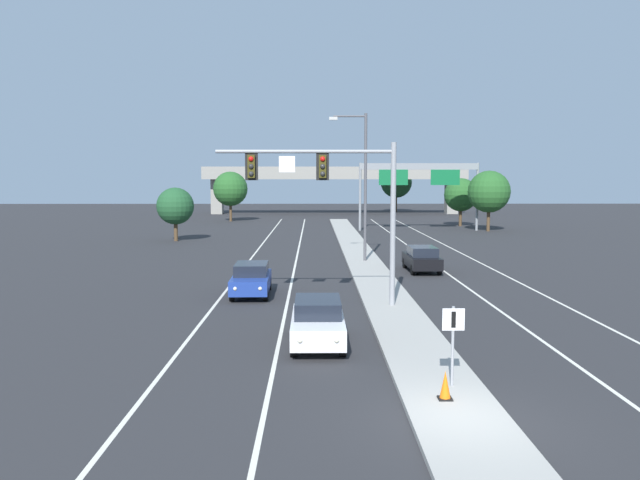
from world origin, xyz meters
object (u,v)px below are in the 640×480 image
traffic_cone_median_nose (445,386)px  car_receding_black (422,258)px  car_oncoming_blue (251,279)px  overhead_signal_mast (336,188)px  tree_far_left_b (175,206)px  tree_far_right_c (396,182)px  tree_far_right_a (461,195)px  highway_sign_gantry (419,175)px  street_lamp_median (362,178)px  tree_far_right_b (489,192)px  median_sign_post (453,334)px  tree_far_left_c (230,189)px  car_oncoming_white (318,321)px

traffic_cone_median_nose → car_receding_black: bearing=81.7°
car_oncoming_blue → overhead_signal_mast: bearing=-38.8°
overhead_signal_mast → tree_far_left_b: overhead_signal_mast is taller
car_receding_black → tree_far_right_c: bearing=83.8°
car_receding_black → traffic_cone_median_nose: 23.42m
car_receding_black → tree_far_right_a: 39.16m
highway_sign_gantry → street_lamp_median: bearing=-107.4°
car_receding_black → tree_far_left_b: tree_far_left_b is taller
car_oncoming_blue → tree_far_left_b: (-9.67, 27.33, 2.41)m
tree_far_right_b → tree_far_right_c: 40.90m
overhead_signal_mast → median_sign_post: overhead_signal_mast is taller
street_lamp_median → highway_sign_gantry: size_ratio=0.75×
car_receding_black → tree_far_left_c: 49.75m
tree_far_right_b → overhead_signal_mast: bearing=-113.9°
car_receding_black → traffic_cone_median_nose: (-3.38, -23.18, -0.31)m
tree_far_right_b → tree_far_right_a: 7.63m
median_sign_post → tree_far_left_c: bearing=102.3°
tree_far_right_a → street_lamp_median: bearing=-113.6°
tree_far_left_c → tree_far_right_b: bearing=-28.3°
highway_sign_gantry → tree_far_right_c: tree_far_right_c is taller
median_sign_post → car_oncoming_blue: median_sign_post is taller
car_oncoming_white → car_receding_black: size_ratio=1.00×
car_oncoming_blue → tree_far_right_a: 49.99m
highway_sign_gantry → tree_far_right_a: 9.34m
car_oncoming_white → tree_far_right_b: tree_far_right_b is taller
street_lamp_median → overhead_signal_mast: bearing=-98.7°
overhead_signal_mast → tree_far_right_a: size_ratio=1.36×
tree_far_right_c → tree_far_right_b: bearing=-83.2°
street_lamp_median → car_oncoming_blue: 14.52m
overhead_signal_mast → median_sign_post: 11.99m
median_sign_post → traffic_cone_median_nose: bearing=-111.6°
traffic_cone_median_nose → tree_far_right_a: (14.51, 60.60, 3.29)m
car_oncoming_white → tree_far_left_b: tree_far_left_b is taller
car_oncoming_white → tree_far_right_b: bearing=68.0°
traffic_cone_median_nose → median_sign_post: bearing=68.4°
tree_far_right_b → tree_far_right_c: size_ratio=0.84×
traffic_cone_median_nose → overhead_signal_mast: bearing=101.2°
tree_far_left_c → tree_far_right_b: (30.37, -16.34, -0.05)m
car_oncoming_white → traffic_cone_median_nose: 6.79m
street_lamp_median → car_oncoming_white: 22.19m
car_oncoming_white → tree_far_right_c: (14.23, 87.75, 4.32)m
tree_far_left_b → tree_far_right_c: 57.87m
car_oncoming_blue → tree_far_right_c: 80.44m
street_lamp_median → car_oncoming_white: size_ratio=2.24×
median_sign_post → traffic_cone_median_nose: 1.54m
overhead_signal_mast → tree_far_right_a: overhead_signal_mast is taller
highway_sign_gantry → tree_far_left_b: (-24.43, -11.39, -2.93)m
traffic_cone_median_nose → street_lamp_median: bearing=90.1°
tree_far_left_c → tree_far_right_c: size_ratio=0.85×
tree_far_left_c → tree_far_right_b: size_ratio=1.01×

